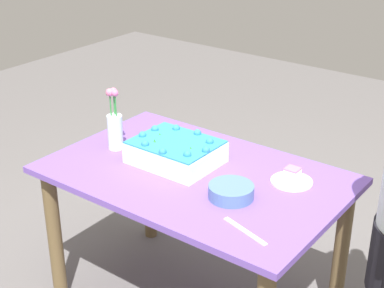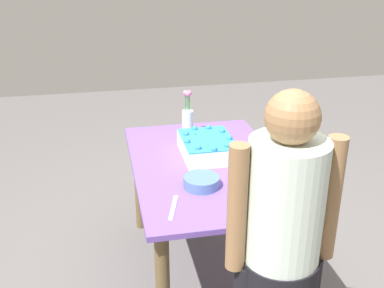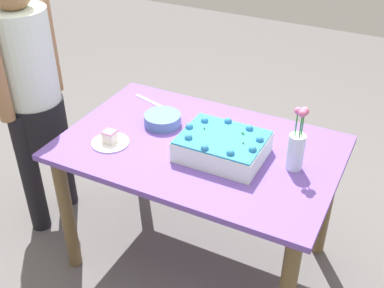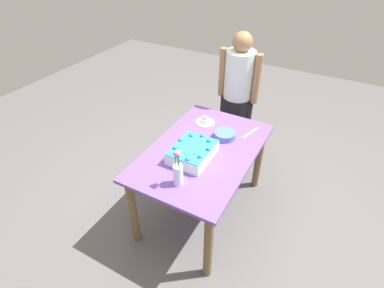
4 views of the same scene
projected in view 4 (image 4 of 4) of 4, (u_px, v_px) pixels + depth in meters
ground_plane at (201, 209)px, 3.01m from camera, size 8.00×8.00×0.00m
dining_table at (203, 161)px, 2.64m from camera, size 1.32×0.85×0.75m
sheet_cake at (192, 152)px, 2.45m from camera, size 0.39×0.30×0.13m
serving_plate_with_slice at (205, 121)px, 2.90m from camera, size 0.18×0.18×0.07m
cake_knife at (250, 133)px, 2.76m from camera, size 0.22×0.08×0.00m
flower_vase at (178, 172)px, 2.16m from camera, size 0.07×0.07×0.31m
fruit_bowl at (225, 135)px, 2.69m from camera, size 0.19×0.19×0.06m
person_standing at (238, 92)px, 3.21m from camera, size 0.31×0.45×1.49m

